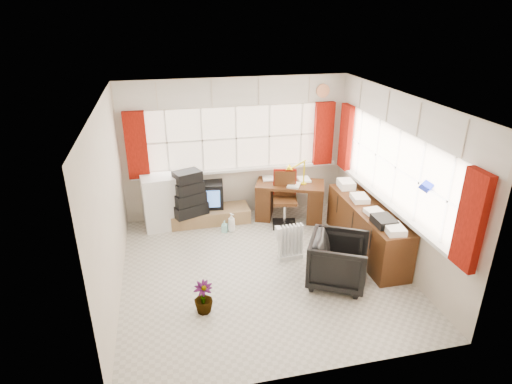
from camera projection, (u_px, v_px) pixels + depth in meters
ground at (262, 270)px, 6.31m from camera, size 4.00×4.00×0.00m
room_walls at (263, 175)px, 5.72m from camera, size 4.00×4.00×4.00m
window_back at (237, 166)px, 7.68m from camera, size 3.70×0.12×3.60m
window_right at (390, 200)px, 6.33m from camera, size 0.12×3.70×3.60m
curtains at (306, 153)px, 6.75m from camera, size 3.83×3.83×1.15m
overhead_cabinets at (310, 101)px, 6.49m from camera, size 3.98×3.98×0.48m
desk at (290, 199)px, 7.73m from camera, size 1.32×0.97×0.72m
desk_lamp at (304, 167)px, 7.45m from camera, size 0.19×0.18×0.46m
task_chair at (285, 196)px, 7.50m from camera, size 0.49×0.51×0.99m
office_chair at (338, 261)px, 5.89m from camera, size 1.05×1.04×0.71m
radiator at (290, 245)px, 6.52m from camera, size 0.39×0.17×0.57m
credenza at (366, 228)px, 6.69m from camera, size 0.50×2.00×0.85m
file_tray at (384, 221)px, 5.99m from camera, size 0.27×0.35×0.12m
tv_bench at (210, 215)px, 7.69m from camera, size 1.40×0.50×0.25m
crt_tv at (209, 194)px, 7.69m from camera, size 0.56×0.53×0.46m
hifi_stack at (189, 195)px, 7.32m from camera, size 0.68×0.56×0.80m
mini_fridge at (160, 201)px, 7.40m from camera, size 0.62×0.62×0.95m
spray_bottle_a at (232, 222)px, 7.35m from camera, size 0.18×0.18×0.33m
spray_bottle_b at (225, 226)px, 7.35m from camera, size 0.12×0.12×0.21m
flower_vase at (203, 297)px, 5.37m from camera, size 0.29×0.29×0.43m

